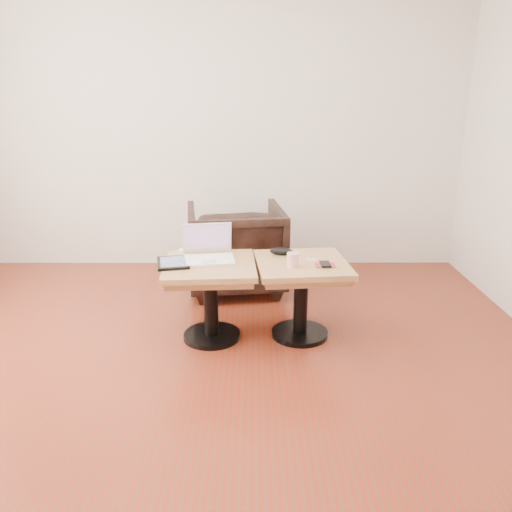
{
  "coord_description": "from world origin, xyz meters",
  "views": [
    {
      "loc": [
        0.31,
        -2.47,
        1.61
      ],
      "look_at": [
        0.32,
        0.64,
        0.59
      ],
      "focal_mm": 35.0,
      "sensor_mm": 36.0,
      "label": 1
    }
  ],
  "objects_px": {
    "side_table_right": "(301,281)",
    "striped_cup": "(293,260)",
    "side_table_left": "(210,282)",
    "laptop": "(208,253)",
    "armchair": "(236,248)"
  },
  "relations": [
    {
      "from": "side_table_right",
      "to": "striped_cup",
      "type": "relative_size",
      "value": 6.86
    },
    {
      "from": "laptop",
      "to": "armchair",
      "type": "height_order",
      "value": "laptop"
    },
    {
      "from": "striped_cup",
      "to": "armchair",
      "type": "distance_m",
      "value": 1.12
    },
    {
      "from": "laptop",
      "to": "armchair",
      "type": "distance_m",
      "value": 0.89
    },
    {
      "from": "side_table_left",
      "to": "side_table_right",
      "type": "relative_size",
      "value": 0.97
    },
    {
      "from": "armchair",
      "to": "side_table_right",
      "type": "bearing_deg",
      "value": 110.46
    },
    {
      "from": "side_table_right",
      "to": "armchair",
      "type": "bearing_deg",
      "value": 112.28
    },
    {
      "from": "side_table_right",
      "to": "armchair",
      "type": "height_order",
      "value": "armchair"
    },
    {
      "from": "laptop",
      "to": "striped_cup",
      "type": "height_order",
      "value": "laptop"
    },
    {
      "from": "side_table_left",
      "to": "striped_cup",
      "type": "xyz_separation_m",
      "value": [
        0.54,
        -0.08,
        0.18
      ]
    },
    {
      "from": "side_table_right",
      "to": "laptop",
      "type": "distance_m",
      "value": 0.66
    },
    {
      "from": "side_table_left",
      "to": "side_table_right",
      "type": "xyz_separation_m",
      "value": [
        0.61,
        0.03,
        0.0
      ]
    },
    {
      "from": "side_table_left",
      "to": "armchair",
      "type": "xyz_separation_m",
      "value": [
        0.14,
        0.93,
        -0.04
      ]
    },
    {
      "from": "striped_cup",
      "to": "side_table_left",
      "type": "bearing_deg",
      "value": 171.59
    },
    {
      "from": "side_table_right",
      "to": "striped_cup",
      "type": "bearing_deg",
      "value": -128.01
    }
  ]
}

